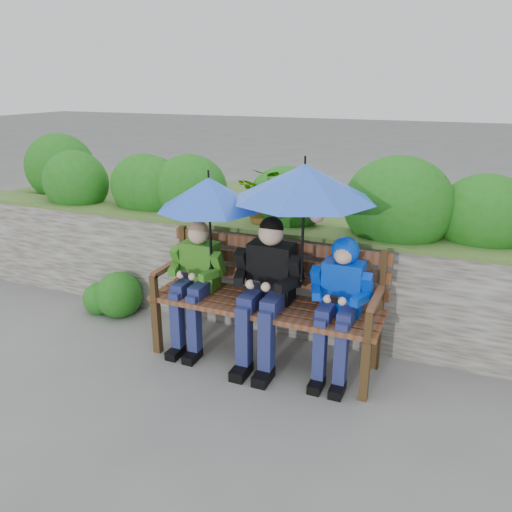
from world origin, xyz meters
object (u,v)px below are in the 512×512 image
at_px(park_bench, 268,293).
at_px(umbrella_right, 304,182).
at_px(boy_right, 340,296).
at_px(umbrella_left, 209,193).
at_px(boy_left, 195,278).
at_px(boy_middle, 266,285).

distance_m(park_bench, umbrella_right, 1.06).
bearing_deg(umbrella_right, boy_right, 1.48).
relative_size(park_bench, umbrella_right, 1.80).
height_order(park_bench, boy_right, boy_right).
bearing_deg(umbrella_left, boy_right, 0.17).
bearing_deg(umbrella_right, boy_left, -179.76).
xyz_separation_m(park_bench, umbrella_right, (0.33, -0.09, 1.01)).
bearing_deg(boy_middle, boy_right, 2.20).
bearing_deg(boy_left, boy_middle, -0.94).
relative_size(umbrella_left, umbrella_right, 0.80).
xyz_separation_m(boy_left, boy_middle, (0.69, -0.01, 0.05)).
height_order(boy_middle, umbrella_right, umbrella_right).
bearing_deg(boy_left, park_bench, 8.25).
xyz_separation_m(boy_left, boy_right, (1.30, 0.01, 0.04)).
bearing_deg(umbrella_right, park_bench, 164.37).
height_order(boy_left, umbrella_right, umbrella_right).
height_order(boy_left, boy_middle, boy_middle).
bearing_deg(umbrella_left, boy_left, -176.75).
height_order(boy_left, boy_right, boy_right).
distance_m(boy_middle, umbrella_right, 0.93).
xyz_separation_m(boy_middle, umbrella_left, (-0.53, 0.02, 0.73)).
bearing_deg(umbrella_left, umbrella_right, -0.34).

